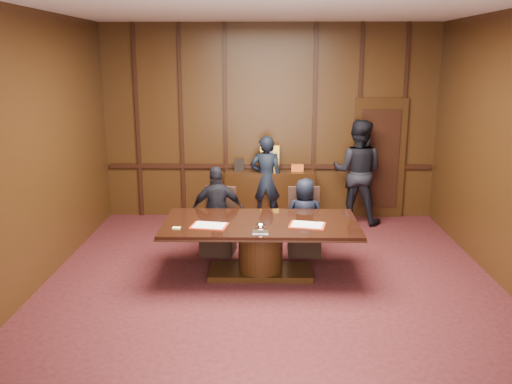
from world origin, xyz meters
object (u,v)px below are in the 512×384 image
signatory_left (217,211)px  witness_right (358,172)px  signatory_right (305,217)px  witness_left (266,179)px  conference_table (261,239)px  sideboard (269,193)px

signatory_left → witness_right: (2.35, 1.68, 0.25)m
signatory_right → witness_left: bearing=-63.1°
signatory_left → conference_table: bearing=121.8°
signatory_right → conference_table: bearing=59.0°
conference_table → signatory_right: 1.03m
conference_table → witness_right: witness_right is taller
signatory_left → witness_left: bearing=-120.6°
signatory_right → witness_right: size_ratio=0.64×
witness_left → signatory_left: bearing=72.9°
signatory_left → witness_left: 1.84m
witness_left → witness_right: (1.62, 0.00, 0.14)m
sideboard → signatory_left: size_ratio=1.18×
signatory_left → witness_left: (0.73, 1.68, 0.11)m
sideboard → conference_table: 2.65m
signatory_left → witness_left: size_ratio=0.86×
sideboard → witness_left: 0.35m
signatory_right → sideboard: bearing=-66.4°
sideboard → conference_table: (-0.14, -2.64, 0.02)m
signatory_right → witness_right: witness_right is taller
conference_table → signatory_right: bearing=50.9°
sideboard → conference_table: size_ratio=0.61×
sideboard → witness_right: witness_right is taller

